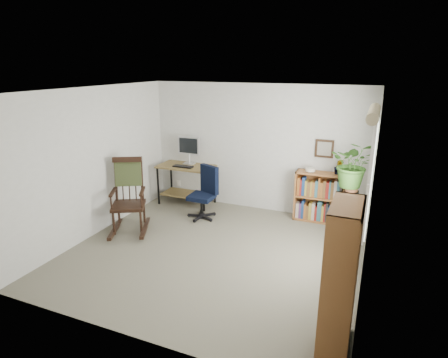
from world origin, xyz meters
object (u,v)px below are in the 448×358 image
at_px(office_chair, 201,193).
at_px(low_bookshelf, 319,197).
at_px(desk, 187,185).
at_px(tall_bookshelf, 340,280).
at_px(rocking_chair, 128,196).

bearing_deg(office_chair, low_bookshelf, 43.18).
distance_m(desk, low_bookshelf, 2.62).
bearing_deg(office_chair, tall_bookshelf, -18.68).
bearing_deg(rocking_chair, office_chair, 19.93).
distance_m(rocking_chair, tall_bookshelf, 3.85).
bearing_deg(rocking_chair, desk, 52.23).
relative_size(rocking_chair, tall_bookshelf, 0.82).
relative_size(rocking_chair, low_bookshelf, 1.39).
height_order(desk, rocking_chair, rocking_chair).
height_order(office_chair, low_bookshelf, office_chair).
bearing_deg(rocking_chair, tall_bookshelf, -50.46).
bearing_deg(office_chair, desk, 160.86).
bearing_deg(tall_bookshelf, rocking_chair, 157.29).
xyz_separation_m(office_chair, low_bookshelf, (2.00, 0.69, -0.04)).
distance_m(desk, office_chair, 0.85).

